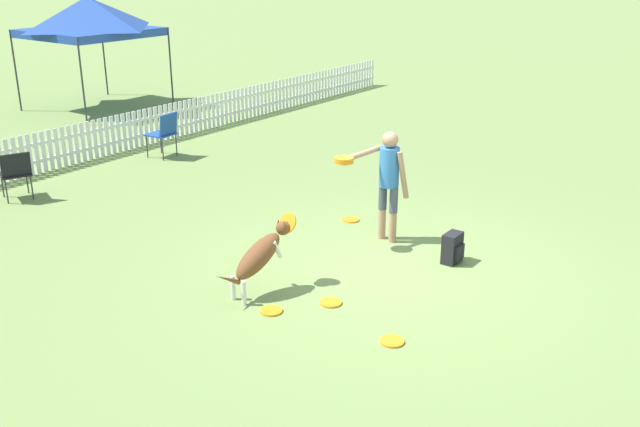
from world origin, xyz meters
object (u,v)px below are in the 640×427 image
Objects in this scene: leaping_dog at (260,254)px; frisbee_near_handler at (392,341)px; handler_person at (386,174)px; frisbee_far_scatter at (331,303)px; folding_chair_center at (164,131)px; folding_chair_blue_left at (16,171)px; frisbee_midfield at (351,220)px; frisbee_near_dog at (271,311)px; canopy_tent_secondary at (89,17)px; backpack_on_grass at (453,248)px.

leaping_dog is 1.97m from frisbee_near_handler.
frisbee_far_scatter is (-2.05, -0.52, -1.00)m from handler_person.
frisbee_near_handler is at bearing 57.67° from folding_chair_center.
folding_chair_blue_left is at bearing 28.10° from handler_person.
folding_chair_center is (1.15, 5.88, -0.46)m from handler_person.
handler_person is at bearing -114.72° from frisbee_midfield.
folding_chair_center reaches higher than frisbee_near_dog.
canopy_tent_secondary is (5.75, 12.52, 2.35)m from frisbee_near_handler.
folding_chair_center is 5.81m from canopy_tent_secondary.
leaping_dog is 4.65× the size of frisbee_near_handler.
leaping_dog is 1.46× the size of folding_chair_blue_left.
frisbee_midfield is at bearing 74.49° from folding_chair_center.
frisbee_near_handler is 3.69m from frisbee_midfield.
leaping_dog is at bearing -118.12° from canopy_tent_secondary.
canopy_tent_secondary is (5.68, 10.62, 1.85)m from leaping_dog.
leaping_dog is (-2.32, 0.33, -0.49)m from handler_person.
backpack_on_grass is 7.14m from folding_chair_center.
canopy_tent_secondary is (3.35, 10.95, 1.35)m from handler_person.
canopy_tent_secondary reaches higher than frisbee_midfield.
canopy_tent_secondary is at bearing 73.65° from frisbee_midfield.
backpack_on_grass is 0.15× the size of canopy_tent_secondary.
frisbee_midfield is (2.71, 0.52, -0.50)m from leaping_dog.
backpack_on_grass is (-0.50, -1.99, 0.19)m from frisbee_midfield.
leaping_dog is 2.67m from backpack_on_grass.
frisbee_near_dog is at bearing 157.31° from backpack_on_grass.
frisbee_far_scatter is at bearing 72.15° from frisbee_near_handler.
backpack_on_grass is 12.76m from canopy_tent_secondary.
backpack_on_grass is 0.50× the size of folding_chair_blue_left.
folding_chair_center reaches higher than folding_chair_blue_left.
backpack_on_grass is at bearing -104.16° from frisbee_midfield.
frisbee_far_scatter is 0.63× the size of backpack_on_grass.
handler_person is 0.56× the size of canopy_tent_secondary.
frisbee_near_handler is at bearing -107.85° from frisbee_far_scatter.
frisbee_far_scatter is (0.27, -0.85, -0.50)m from leaping_dog.
handler_person is at bearing 72.02° from folding_chair_center.
frisbee_near_dog is at bearing 50.72° from folding_chair_center.
handler_person reaches higher than leaping_dog.
frisbee_near_dog is at bearing 100.29° from handler_person.
folding_chair_blue_left is 7.67m from canopy_tent_secondary.
handler_person is 6.11× the size of frisbee_midfield.
canopy_tent_secondary reaches higher than folding_chair_blue_left.
canopy_tent_secondary reaches higher than frisbee_near_dog.
handler_person is 1.92× the size of folding_chair_blue_left.
handler_person reaches higher than frisbee_far_scatter.
folding_chair_blue_left is at bearing 105.85° from backpack_on_grass.
folding_chair_center is 0.32× the size of canopy_tent_secondary.
leaping_dog is 0.43× the size of canopy_tent_secondary.
frisbee_far_scatter is 0.29× the size of folding_chair_center.
handler_person is at bearing 1.88° from frisbee_near_dog.
frisbee_near_dog is 2.74m from backpack_on_grass.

